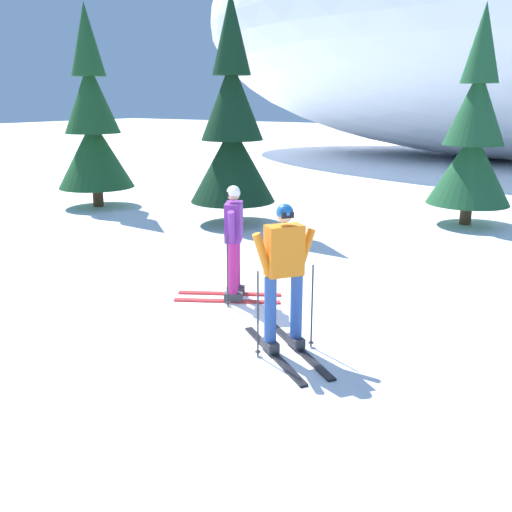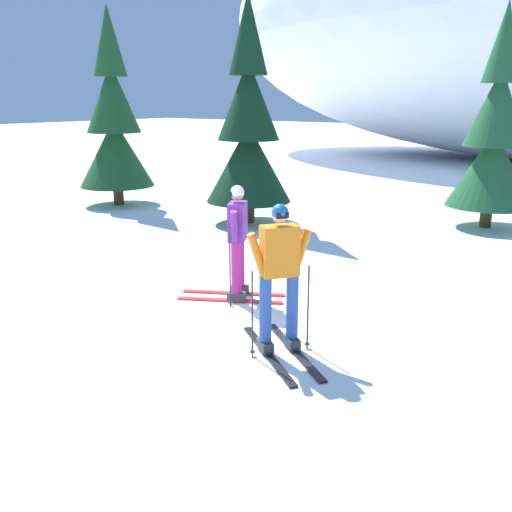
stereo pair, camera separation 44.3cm
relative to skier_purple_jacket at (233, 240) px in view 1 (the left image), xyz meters
The scene contains 6 objects.
ground_plane 1.73m from the skier_purple_jacket, 111.90° to the right, with size 120.00×120.00×0.00m, color white.
skier_purple_jacket is the anchor object (origin of this frame).
skier_orange_jacket 2.00m from the skier_purple_jacket, 37.03° to the right, with size 1.66×1.36×1.84m.
pine_tree_far_left 9.03m from the skier_purple_jacket, 151.37° to the left, with size 2.12×2.12×5.50m.
pine_tree_center_left 5.76m from the skier_purple_jacket, 125.46° to the left, with size 2.09×2.09×5.41m.
pine_tree_center_right 7.84m from the skier_purple_jacket, 77.42° to the left, with size 1.98×1.98×5.13m.
Camera 1 is at (5.39, -5.46, 3.02)m, focal length 39.74 mm.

